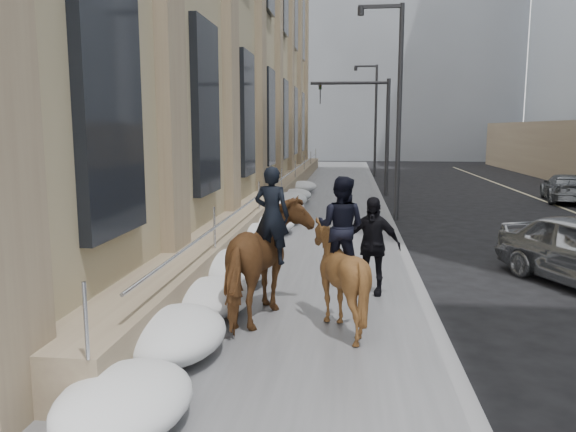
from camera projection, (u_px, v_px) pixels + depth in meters
The scene contains 14 objects.
ground at pixel (271, 368), 8.22m from camera, with size 140.00×140.00×0.00m, color black.
sidewalk at pixel (314, 236), 18.03m from camera, with size 5.00×80.00×0.12m, color #525254.
curb at pixel (397, 238), 17.75m from camera, with size 0.24×80.00×0.12m, color slate.
limestone_building at pixel (220, 15), 27.03m from camera, with size 6.10×44.00×18.00m.
bg_building_mid at pixel (377, 36), 64.56m from camera, with size 30.00×12.00×28.00m, color slate.
bg_building_far at pixel (300, 81), 78.05m from camera, with size 24.00×12.00×20.00m, color gray.
streetlight_mid at pixel (395, 99), 20.97m from camera, with size 1.71×0.24×8.00m.
streetlight_far at pixel (374, 113), 40.61m from camera, with size 1.71×0.24×8.00m.
traffic_signal at pixel (370, 118), 28.99m from camera, with size 4.10×0.22×6.00m.
snow_bank at pixel (262, 233), 16.27m from camera, with size 1.70×18.10×0.76m.
mounted_horse_left at pixel (268, 258), 9.83m from camera, with size 1.54×2.64×2.71m.
mounted_horse_right at pixel (339, 267), 9.44m from camera, with size 1.87×1.99×2.57m.
pedestrian at pixel (372, 245), 11.39m from camera, with size 1.18×0.49×2.01m, color black.
car_grey at pixel (566, 188), 26.83m from camera, with size 1.87×4.60×1.34m, color slate.
Camera 1 is at (1.10, -7.71, 3.47)m, focal length 35.00 mm.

